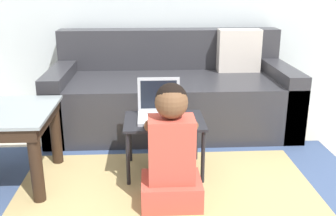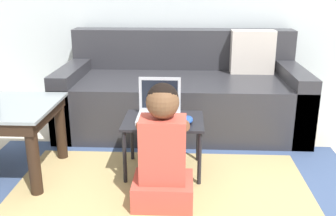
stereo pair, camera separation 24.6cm
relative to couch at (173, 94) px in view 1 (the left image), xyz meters
The scene contains 7 objects.
ground_plane 1.16m from the couch, 92.99° to the right, with size 16.00×16.00×0.00m, color beige.
area_rug 1.11m from the couch, 95.91° to the right, with size 2.43×1.29×0.01m.
couch is the anchor object (origin of this frame).
laptop_desk 0.88m from the couch, 97.19° to the right, with size 0.50×0.38×0.36m.
laptop 0.87m from the couch, 99.39° to the right, with size 0.27×0.23×0.24m.
computer_mouse 0.93m from the couch, 87.45° to the right, with size 0.06×0.11×0.04m.
person_seated 1.26m from the couch, 94.16° to the right, with size 0.33×0.41×0.69m.
Camera 1 is at (-0.16, -2.05, 1.18)m, focal length 42.00 mm.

